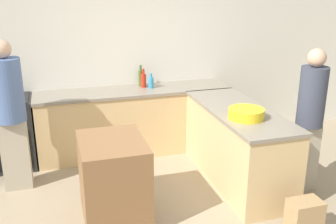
# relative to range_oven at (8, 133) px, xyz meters

# --- Properties ---
(ground_plane) EXTENTS (14.00, 14.00, 0.00)m
(ground_plane) POSITION_rel_range_oven_xyz_m (1.69, -1.77, -0.46)
(ground_plane) COLOR tan
(wall_back) EXTENTS (8.00, 0.06, 2.70)m
(wall_back) POSITION_rel_range_oven_xyz_m (1.69, 0.33, 0.89)
(wall_back) COLOR silver
(wall_back) RESTS_ON ground_plane
(counter_back) EXTENTS (2.70, 0.63, 0.92)m
(counter_back) POSITION_rel_range_oven_xyz_m (1.69, 0.00, -0.00)
(counter_back) COLOR #D6B27A
(counter_back) RESTS_ON ground_plane
(counter_peninsula) EXTENTS (0.69, 1.85, 0.92)m
(counter_peninsula) POSITION_rel_range_oven_xyz_m (2.69, -1.21, -0.00)
(counter_peninsula) COLOR #D6B27A
(counter_peninsula) RESTS_ON ground_plane
(range_oven) EXTENTS (0.67, 0.61, 0.93)m
(range_oven) POSITION_rel_range_oven_xyz_m (0.00, 0.00, 0.00)
(range_oven) COLOR black
(range_oven) RESTS_ON ground_plane
(island_table) EXTENTS (0.64, 0.82, 0.86)m
(island_table) POSITION_rel_range_oven_xyz_m (1.13, -1.60, -0.03)
(island_table) COLOR brown
(island_table) RESTS_ON ground_plane
(mixing_bowl) EXTENTS (0.39, 0.39, 0.11)m
(mixing_bowl) POSITION_rel_range_oven_xyz_m (2.62, -1.53, 0.51)
(mixing_bowl) COLOR yellow
(mixing_bowl) RESTS_ON counter_peninsula
(dish_soap_bottle) EXTENTS (0.07, 0.07, 0.21)m
(dish_soap_bottle) POSITION_rel_range_oven_xyz_m (1.94, 0.02, 0.54)
(dish_soap_bottle) COLOR #338CBF
(dish_soap_bottle) RESTS_ON counter_back
(hot_sauce_bottle) EXTENTS (0.07, 0.07, 0.26)m
(hot_sauce_bottle) POSITION_rel_range_oven_xyz_m (1.85, 0.08, 0.56)
(hot_sauce_bottle) COLOR red
(hot_sauce_bottle) RESTS_ON counter_back
(olive_oil_bottle) EXTENTS (0.07, 0.07, 0.30)m
(olive_oil_bottle) POSITION_rel_range_oven_xyz_m (1.83, 0.18, 0.58)
(olive_oil_bottle) COLOR #475B1E
(olive_oil_bottle) RESTS_ON counter_back
(person_by_range) EXTENTS (0.34, 0.34, 1.76)m
(person_by_range) POSITION_rel_range_oven_xyz_m (0.13, -0.64, 0.49)
(person_by_range) COLOR #ADA38E
(person_by_range) RESTS_ON ground_plane
(person_at_peninsula) EXTENTS (0.30, 0.30, 1.67)m
(person_at_peninsula) POSITION_rel_range_oven_xyz_m (3.35, -1.64, 0.45)
(person_at_peninsula) COLOR #ADA38E
(person_at_peninsula) RESTS_ON ground_plane
(paper_bag) EXTENTS (0.31, 0.22, 0.39)m
(paper_bag) POSITION_rel_range_oven_xyz_m (2.81, -2.44, -0.27)
(paper_bag) COLOR #A88456
(paper_bag) RESTS_ON ground_plane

